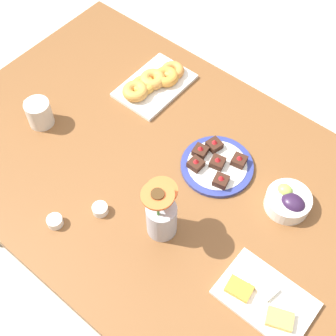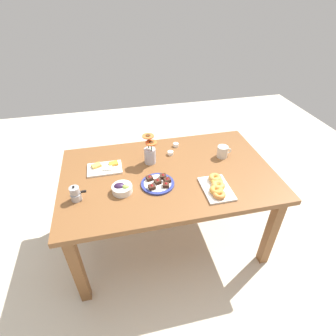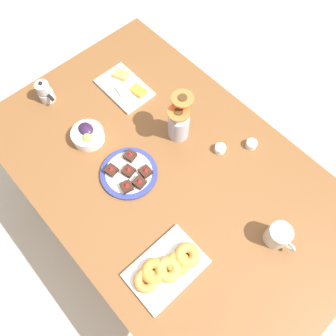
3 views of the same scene
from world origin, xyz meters
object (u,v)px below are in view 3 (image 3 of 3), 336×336
(dining_table, at_px, (168,180))
(dessert_plate, at_px, (129,173))
(jam_cup_honey, at_px, (220,149))
(moka_pot, at_px, (45,92))
(jam_cup_berry, at_px, (252,144))
(coffee_mug, at_px, (278,236))
(croissant_platter, at_px, (167,268))
(cheese_platter, at_px, (125,87))
(flower_vase, at_px, (179,124))
(grape_bowl, at_px, (88,135))

(dining_table, distance_m, dessert_plate, 0.19)
(jam_cup_honey, bearing_deg, moka_pot, -151.70)
(jam_cup_berry, bearing_deg, dining_table, -113.00)
(coffee_mug, xyz_separation_m, croissant_platter, (-0.19, -0.38, -0.02))
(cheese_platter, height_order, dessert_plate, dessert_plate)
(cheese_platter, bearing_deg, moka_pot, -122.28)
(jam_cup_berry, distance_m, moka_pot, 0.96)
(jam_cup_honey, bearing_deg, flower_vase, -157.54)
(dessert_plate, height_order, moka_pot, moka_pot)
(dessert_plate, bearing_deg, cheese_platter, 143.12)
(dining_table, height_order, moka_pot, moka_pot)
(moka_pot, bearing_deg, croissant_platter, -6.47)
(croissant_platter, bearing_deg, dining_table, 137.24)
(coffee_mug, distance_m, moka_pot, 1.17)
(coffee_mug, distance_m, croissant_platter, 0.43)
(coffee_mug, distance_m, grape_bowl, 0.88)
(dessert_plate, relative_size, flower_vase, 1.00)
(cheese_platter, relative_size, moka_pot, 2.18)
(moka_pot, bearing_deg, dining_table, 13.53)
(grape_bowl, relative_size, jam_cup_honey, 2.92)
(grape_bowl, height_order, dessert_plate, grape_bowl)
(moka_pot, bearing_deg, flower_vase, 30.11)
(dining_table, bearing_deg, dessert_plate, -129.13)
(grape_bowl, xyz_separation_m, croissant_platter, (0.64, -0.12, -0.01))
(coffee_mug, height_order, croissant_platter, coffee_mug)
(cheese_platter, distance_m, dessert_plate, 0.46)
(cheese_platter, bearing_deg, coffee_mug, -2.19)
(jam_cup_honey, bearing_deg, grape_bowl, -138.44)
(jam_cup_honey, xyz_separation_m, dessert_plate, (-0.18, -0.36, -0.00))
(moka_pot, bearing_deg, dessert_plate, 3.43)
(coffee_mug, bearing_deg, jam_cup_honey, 162.99)
(croissant_platter, xyz_separation_m, jam_cup_berry, (-0.14, 0.62, -0.01))
(cheese_platter, distance_m, croissant_platter, 0.86)
(dining_table, bearing_deg, coffee_mug, 13.02)
(coffee_mug, bearing_deg, grape_bowl, -162.94)
(jam_cup_berry, bearing_deg, croissant_platter, -77.44)
(grape_bowl, bearing_deg, moka_pot, -177.61)
(dining_table, relative_size, jam_cup_honey, 33.33)
(grape_bowl, xyz_separation_m, moka_pot, (-0.30, -0.01, 0.02))
(jam_cup_berry, height_order, dessert_plate, dessert_plate)
(croissant_platter, height_order, jam_cup_honey, croissant_platter)
(jam_cup_honey, relative_size, moka_pot, 0.40)
(grape_bowl, height_order, croissant_platter, grape_bowl)
(croissant_platter, relative_size, flower_vase, 1.20)
(dining_table, bearing_deg, cheese_platter, 162.41)
(jam_cup_berry, bearing_deg, dessert_plate, -117.77)
(dessert_plate, relative_size, moka_pot, 2.00)
(dining_table, relative_size, dessert_plate, 6.71)
(cheese_platter, height_order, croissant_platter, croissant_platter)
(grape_bowl, bearing_deg, coffee_mug, 17.06)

